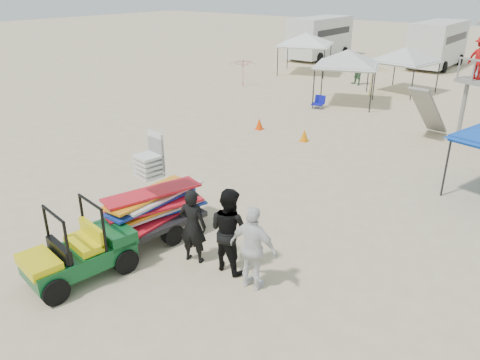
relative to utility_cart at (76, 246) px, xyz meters
The scene contains 17 objects.
ground 1.54m from the utility_cart, 51.70° to the left, with size 140.00×140.00×0.00m, color beige.
utility_cart is the anchor object (origin of this frame).
surf_trailer 2.34m from the utility_cart, 89.93° to the left, with size 1.72×2.73×2.40m.
man_left 2.54m from the utility_cart, 53.21° to the left, with size 0.66×0.43×1.80m, color black.
man_mid 3.29m from the utility_cart, 43.92° to the left, with size 0.95×0.74×1.96m, color black.
man_right 3.81m from the utility_cart, 32.25° to the left, with size 1.10×0.46×1.87m, color white.
canopy_white_a 18.19m from the utility_cart, 97.88° to the left, with size 3.81×3.81×3.20m.
canopy_white_b 25.82m from the utility_cart, 109.56° to the left, with size 4.20×4.20×3.15m.
canopy_white_c 22.66m from the utility_cart, 92.79° to the left, with size 3.46×3.46×2.96m.
umbrella_a 20.44m from the utility_cart, 117.32° to the left, with size 1.76×1.80×1.62m, color red.
umbrella_b 20.57m from the utility_cart, 95.85° to the left, with size 1.86×1.89×1.70m, color gold.
cone_near 11.26m from the utility_cart, 94.75° to the left, with size 0.34×0.34×0.50m, color orange.
cone_far 11.92m from the utility_cart, 106.21° to the left, with size 0.34×0.34×0.50m, color #FF4508.
beach_chair_a 16.62m from the utility_cart, 100.72° to the left, with size 0.61×0.65×0.64m.
rv_far_left 33.00m from the utility_cart, 109.82° to the left, with size 2.64×6.80×3.25m.
rv_mid_left 32.62m from the utility_cart, 93.84° to the left, with size 2.65×6.50×3.25m.
distant_beachgoers 24.04m from the utility_cart, 88.32° to the left, with size 18.58×5.32×1.81m.
Camera 1 is at (7.24, -5.73, 6.02)m, focal length 35.00 mm.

